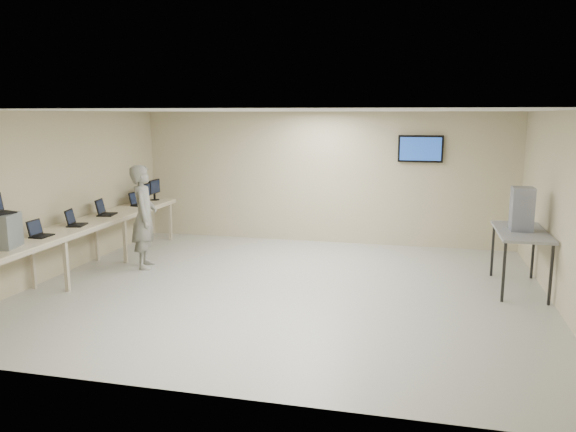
% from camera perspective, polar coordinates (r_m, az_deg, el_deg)
% --- Properties ---
extents(room, '(8.01, 7.01, 2.81)m').
position_cam_1_polar(room, '(8.73, -0.01, 1.51)').
color(room, '#A7A899').
rests_on(room, ground).
extents(workbench, '(0.76, 6.00, 0.90)m').
position_cam_1_polar(workbench, '(10.24, -20.21, -1.14)').
color(workbench, tan).
rests_on(workbench, ground).
extents(equipment_box, '(0.50, 0.54, 0.48)m').
position_cam_1_polar(equipment_box, '(8.81, -27.12, -1.35)').
color(equipment_box, gray).
rests_on(equipment_box, workbench).
extents(laptop_0, '(0.27, 0.33, 0.26)m').
position_cam_1_polar(laptop_0, '(9.39, -24.00, -1.52)').
color(laptop_0, black).
rests_on(laptop_0, workbench).
extents(laptop_1, '(0.35, 0.39, 0.27)m').
position_cam_1_polar(laptop_1, '(10.09, -20.90, -0.51)').
color(laptop_1, black).
rests_on(laptop_1, workbench).
extents(laptop_2, '(0.37, 0.42, 0.29)m').
position_cam_1_polar(laptop_2, '(10.96, -18.17, 0.49)').
color(laptop_2, black).
rests_on(laptop_2, workbench).
extents(laptop_3, '(0.34, 0.39, 0.27)m').
position_cam_1_polar(laptop_3, '(11.90, -14.98, 1.38)').
color(laptop_3, black).
rests_on(laptop_3, workbench).
extents(monitor_near, '(0.18, 0.41, 0.41)m').
position_cam_1_polar(monitor_near, '(12.15, -14.36, 2.42)').
color(monitor_near, black).
rests_on(monitor_near, workbench).
extents(monitor_far, '(0.20, 0.45, 0.44)m').
position_cam_1_polar(monitor_far, '(12.53, -13.43, 2.80)').
color(monitor_far, black).
rests_on(monitor_far, workbench).
extents(soldier, '(0.65, 0.79, 1.86)m').
position_cam_1_polar(soldier, '(10.39, -14.41, -0.08)').
color(soldier, '#65695C').
rests_on(soldier, ground).
extents(side_table, '(0.74, 1.59, 0.96)m').
position_cam_1_polar(side_table, '(9.50, 22.62, -1.78)').
color(side_table, gray).
rests_on(side_table, ground).
extents(storage_bins, '(0.32, 0.36, 0.68)m').
position_cam_1_polar(storage_bins, '(9.43, 22.67, 0.66)').
color(storage_bins, gray).
rests_on(storage_bins, side_table).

